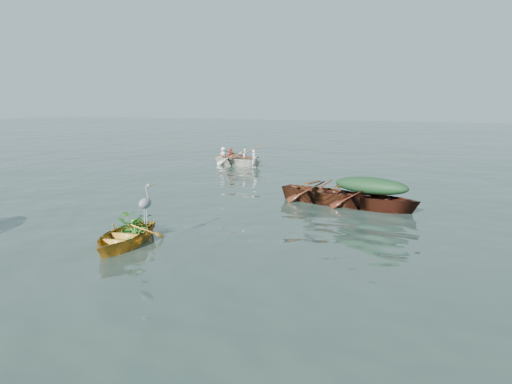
{
  "coord_description": "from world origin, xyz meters",
  "views": [
    {
      "loc": [
        6.45,
        -11.33,
        3.3
      ],
      "look_at": [
        0.7,
        2.73,
        0.5
      ],
      "focal_mm": 35.0,
      "sensor_mm": 36.0,
      "label": 1
    }
  ],
  "objects_px": {
    "open_wooden_boat": "(326,203)",
    "rowed_boat": "(238,166)",
    "yellow_dinghy": "(124,245)",
    "green_tarp_boat": "(370,209)",
    "heron": "(145,209)"
  },
  "relations": [
    {
      "from": "open_wooden_boat",
      "to": "rowed_boat",
      "type": "xyz_separation_m",
      "value": [
        -6.55,
        7.61,
        0.0
      ]
    },
    {
      "from": "open_wooden_boat",
      "to": "rowed_boat",
      "type": "bearing_deg",
      "value": 56.85
    },
    {
      "from": "open_wooden_boat",
      "to": "yellow_dinghy",
      "type": "bearing_deg",
      "value": 170.26
    },
    {
      "from": "green_tarp_boat",
      "to": "open_wooden_boat",
      "type": "bearing_deg",
      "value": 90.0
    },
    {
      "from": "green_tarp_boat",
      "to": "rowed_boat",
      "type": "xyz_separation_m",
      "value": [
        -8.02,
        7.93,
        0.0
      ]
    },
    {
      "from": "green_tarp_boat",
      "to": "rowed_boat",
      "type": "relative_size",
      "value": 1.08
    },
    {
      "from": "rowed_boat",
      "to": "heron",
      "type": "bearing_deg",
      "value": -151.4
    },
    {
      "from": "green_tarp_boat",
      "to": "open_wooden_boat",
      "type": "distance_m",
      "value": 1.51
    },
    {
      "from": "yellow_dinghy",
      "to": "rowed_boat",
      "type": "relative_size",
      "value": 0.77
    },
    {
      "from": "open_wooden_boat",
      "to": "heron",
      "type": "bearing_deg",
      "value": 173.76
    },
    {
      "from": "heron",
      "to": "open_wooden_boat",
      "type": "bearing_deg",
      "value": 57.53
    },
    {
      "from": "open_wooden_boat",
      "to": "green_tarp_boat",
      "type": "bearing_deg",
      "value": -86.02
    },
    {
      "from": "yellow_dinghy",
      "to": "heron",
      "type": "bearing_deg",
      "value": 5.19
    },
    {
      "from": "green_tarp_boat",
      "to": "heron",
      "type": "height_order",
      "value": "heron"
    },
    {
      "from": "open_wooden_boat",
      "to": "rowed_boat",
      "type": "relative_size",
      "value": 1.12
    }
  ]
}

